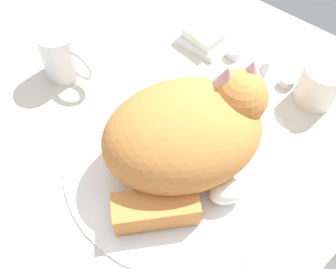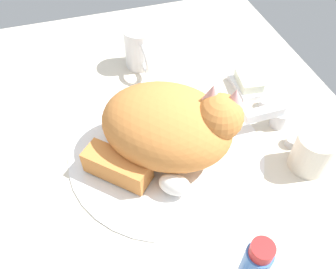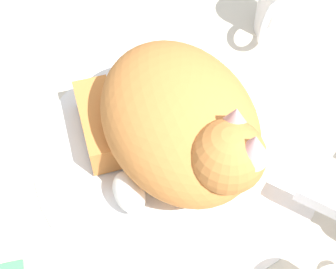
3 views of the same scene
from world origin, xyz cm
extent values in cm
cube|color=beige|center=(0.00, 0.00, -1.50)|extent=(110.00, 82.50, 3.00)
cylinder|color=white|center=(0.00, 0.00, 0.33)|extent=(37.78, 37.78, 0.66)
cylinder|color=silver|center=(0.00, 24.29, 1.78)|extent=(3.60, 3.60, 3.56)
cube|color=silver|center=(0.00, 20.10, 4.56)|extent=(2.00, 8.38, 2.00)
cylinder|color=silver|center=(-5.70, 24.29, 0.90)|extent=(2.80, 2.80, 1.80)
cylinder|color=silver|center=(5.70, 24.29, 0.90)|extent=(2.80, 2.80, 1.80)
ellipsoid|color=#D17F3D|center=(0.00, 0.00, 7.39)|extent=(28.62, 30.10, 13.46)
sphere|color=#D17F3D|center=(4.03, 8.18, 11.10)|extent=(11.53, 11.53, 8.28)
ellipsoid|color=white|center=(3.09, 6.82, 9.08)|extent=(6.81, 7.02, 4.56)
cone|color=#DB9E9E|center=(1.78, 7.48, 14.62)|extent=(5.19, 5.19, 3.73)
cone|color=#DB9E9E|center=(3.91, 10.54, 14.62)|extent=(5.19, 5.19, 3.73)
cube|color=#D17F3D|center=(2.92, -10.09, 2.99)|extent=(11.86, 12.07, 4.66)
ellipsoid|color=white|center=(9.48, -1.46, 2.76)|extent=(6.15, 6.65, 4.19)
cylinder|color=white|center=(-28.17, 2.02, 4.88)|extent=(7.13, 7.13, 9.76)
torus|color=white|center=(-23.41, 2.02, 4.88)|extent=(6.47, 1.00, 6.47)
cylinder|color=silver|center=(11.00, 24.34, 3.89)|extent=(7.08, 7.08, 7.78)
cube|color=white|center=(-12.40, 23.36, 0.60)|extent=(9.00, 6.40, 1.20)
cube|color=silver|center=(-12.40, 23.36, 2.27)|extent=(7.72, 5.70, 2.14)
cylinder|color=red|center=(28.26, 2.87, 14.52)|extent=(2.90, 2.90, 1.80)
camera|label=1|loc=(18.66, -27.61, 58.31)|focal=44.55mm
camera|label=2|loc=(40.71, -12.35, 53.56)|focal=37.36mm
camera|label=3|loc=(31.95, 16.93, 56.71)|focal=54.12mm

